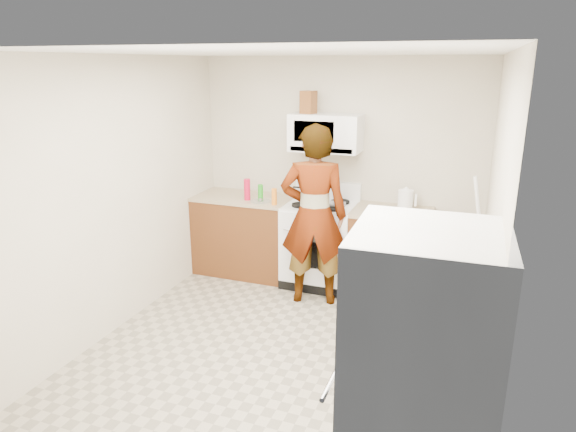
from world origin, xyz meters
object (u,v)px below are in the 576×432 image
at_px(person, 314,216).
at_px(saucepan, 313,192).
at_px(microwave, 326,133).
at_px(fridge, 418,393).
at_px(kettle, 405,199).
at_px(gas_range, 320,242).

distance_m(person, saucepan, 0.68).
height_order(microwave, fridge, microwave).
height_order(fridge, kettle, fridge).
distance_m(person, fridge, 2.82).
xyz_separation_m(kettle, saucepan, (-1.04, 0.02, -0.02)).
distance_m(microwave, kettle, 1.11).
relative_size(microwave, kettle, 3.93).
relative_size(person, kettle, 9.67).
height_order(fridge, saucepan, fridge).
xyz_separation_m(gas_range, fridge, (1.40, -2.95, 0.36)).
xyz_separation_m(fridge, saucepan, (-1.55, 3.12, 0.16)).
relative_size(microwave, saucepan, 3.45).
bearing_deg(person, microwave, -98.76).
height_order(person, fridge, person).
distance_m(gas_range, person, 0.65).
bearing_deg(saucepan, microwave, -18.45).
height_order(gas_range, kettle, gas_range).
height_order(kettle, saucepan, kettle).
height_order(person, saucepan, person).
xyz_separation_m(gas_range, person, (0.06, -0.46, 0.45)).
bearing_deg(kettle, person, -119.58).
relative_size(gas_range, person, 0.60).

